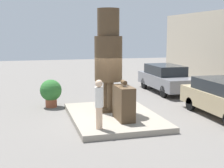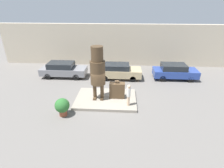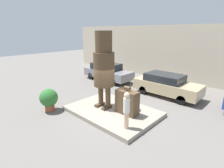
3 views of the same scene
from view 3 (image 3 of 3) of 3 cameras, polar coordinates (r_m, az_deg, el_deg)
The scene contains 9 objects.
ground_plane at distance 10.07m, azimuth 0.17°, elevation -9.39°, with size 60.00×60.00×0.00m, color slate.
pedestal at distance 10.02m, azimuth 0.17°, elevation -8.83°, with size 4.91×3.43×0.22m.
building_backdrop at distance 17.05m, azimuth 22.06°, elevation 9.12°, with size 28.00×0.60×5.01m.
statue_figure at distance 9.56m, azimuth -2.66°, elevation 6.37°, with size 1.15×1.15×4.27m.
giant_suitcase at distance 9.27m, azimuth 4.93°, elevation -5.92°, with size 1.24×0.56×1.53m.
tourist at distance 7.81m, azimuth 4.75°, elevation -8.14°, with size 0.29×0.29×1.72m.
parked_car_grey at distance 16.28m, azimuth -1.49°, elevation 4.09°, with size 4.78×1.87×1.61m.
parked_car_tan at distance 12.92m, azimuth 17.31°, elevation -0.21°, with size 4.58×1.85×1.57m.
planter_pot at distance 10.64m, azimuth -19.92°, elevation -4.51°, with size 1.03×1.03×1.33m.
Camera 3 is at (6.16, -6.59, 4.46)m, focal length 28.00 mm.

